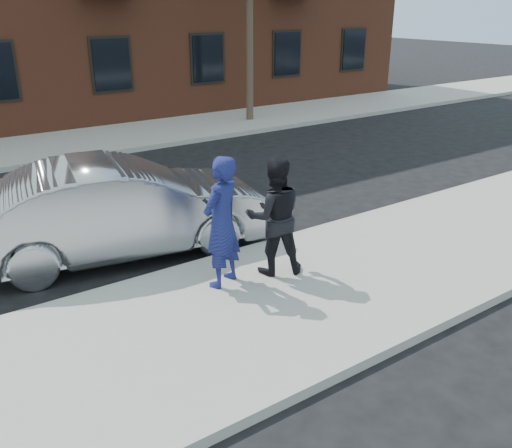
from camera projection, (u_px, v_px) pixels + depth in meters
ground at (387, 259)px, 9.48m from camera, size 100.00×100.00×0.00m
near_sidewalk at (398, 261)px, 9.27m from camera, size 50.00×3.50×0.15m
near_curb at (328, 227)px, 10.64m from camera, size 50.00×0.10×0.15m
far_sidewalk at (134, 135)px, 18.04m from camera, size 50.00×3.50×0.15m
far_curb at (157, 146)px, 16.66m from camera, size 50.00×0.10×0.15m
silver_sedan at (122, 208)px, 9.43m from camera, size 5.40×2.69×1.70m
man_hoodie at (222, 222)px, 8.00m from camera, size 0.87×0.74×2.02m
man_peacoat at (274, 217)px, 8.40m from camera, size 1.13×1.03×1.89m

